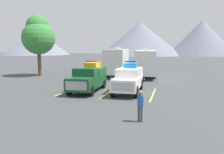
# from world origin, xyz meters

# --- Properties ---
(ground_plane) EXTENTS (240.00, 240.00, 0.00)m
(ground_plane) POSITION_xyz_m (0.00, 0.00, 0.00)
(ground_plane) COLOR #3F4244
(pickup_truck_a) EXTENTS (2.28, 5.54, 2.64)m
(pickup_truck_a) POSITION_xyz_m (-1.92, -0.82, 1.18)
(pickup_truck_a) COLOR #144723
(pickup_truck_a) RESTS_ON ground
(pickup_truck_b) EXTENTS (2.22, 5.51, 2.64)m
(pickup_truck_b) POSITION_xyz_m (1.62, -0.52, 1.20)
(pickup_truck_b) COLOR white
(pickup_truck_b) RESTS_ON ground
(lot_stripe_a) EXTENTS (0.12, 5.50, 0.01)m
(lot_stripe_a) POSITION_xyz_m (-3.74, -0.96, 0.00)
(lot_stripe_a) COLOR gold
(lot_stripe_a) RESTS_ON ground
(lot_stripe_b) EXTENTS (0.12, 5.50, 0.01)m
(lot_stripe_b) POSITION_xyz_m (0.00, -0.96, 0.00)
(lot_stripe_b) COLOR gold
(lot_stripe_b) RESTS_ON ground
(lot_stripe_c) EXTENTS (0.12, 5.50, 0.01)m
(lot_stripe_c) POSITION_xyz_m (3.74, -0.96, 0.00)
(lot_stripe_c) COLOR gold
(lot_stripe_c) RESTS_ON ground
(camper_trailer_a) EXTENTS (2.94, 7.75, 3.89)m
(camper_trailer_a) POSITION_xyz_m (-1.87, 9.62, 2.04)
(camper_trailer_a) COLOR silver
(camper_trailer_a) RESTS_ON ground
(camper_trailer_b) EXTENTS (2.92, 7.95, 3.73)m
(camper_trailer_b) POSITION_xyz_m (2.00, 9.43, 1.97)
(camper_trailer_b) COLOR white
(camper_trailer_b) RESTS_ON ground
(person_a) EXTENTS (0.34, 0.28, 1.66)m
(person_a) POSITION_xyz_m (3.66, -8.21, 0.96)
(person_a) COLOR #3F3F42
(person_a) RESTS_ON ground
(tree_a) EXTENTS (4.36, 4.36, 8.12)m
(tree_a) POSITION_xyz_m (-12.22, 7.92, 5.43)
(tree_a) COLOR brown
(tree_a) RESTS_ON ground
(mountain_ridge) EXTENTS (154.84, 41.21, 16.06)m
(mountain_ridge) POSITION_xyz_m (1.65, 90.34, 7.15)
(mountain_ridge) COLOR slate
(mountain_ridge) RESTS_ON ground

